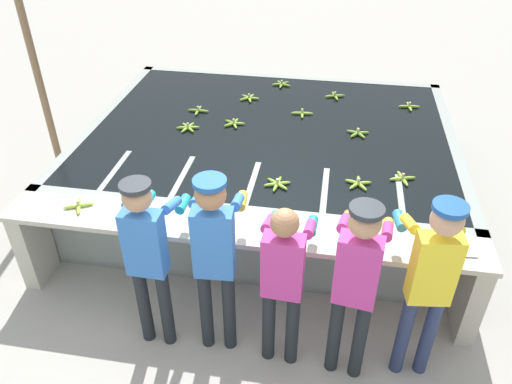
# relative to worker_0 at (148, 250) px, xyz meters

# --- Properties ---
(ground_plane) EXTENTS (80.00, 80.00, 0.00)m
(ground_plane) POSITION_rel_worker_0_xyz_m (0.62, 0.32, -1.04)
(ground_plane) COLOR #A3A099
(ground_plane) RESTS_ON ground
(wash_tank) EXTENTS (4.39, 3.47, 0.92)m
(wash_tank) POSITION_rel_worker_0_xyz_m (0.62, 2.49, -0.58)
(wash_tank) COLOR gray
(wash_tank) RESTS_ON ground
(work_ledge) EXTENTS (4.39, 0.45, 0.92)m
(work_ledge) POSITION_rel_worker_0_xyz_m (0.62, 0.55, -0.39)
(work_ledge) COLOR #B7B2A3
(work_ledge) RESTS_ON ground
(worker_0) EXTENTS (0.41, 0.72, 1.70)m
(worker_0) POSITION_rel_worker_0_xyz_m (0.00, 0.00, 0.00)
(worker_0) COLOR #1E2328
(worker_0) RESTS_ON ground
(worker_1) EXTENTS (0.44, 0.74, 1.77)m
(worker_1) POSITION_rel_worker_0_xyz_m (0.55, 0.03, 0.05)
(worker_1) COLOR #1E2328
(worker_1) RESTS_ON ground
(worker_2) EXTENTS (0.42, 0.72, 1.60)m
(worker_2) POSITION_rel_worker_0_xyz_m (1.10, -0.01, -0.08)
(worker_2) COLOR #1E2328
(worker_2) RESTS_ON ground
(worker_3) EXTENTS (0.47, 0.74, 1.72)m
(worker_3) POSITION_rel_worker_0_xyz_m (1.65, -0.06, 0.02)
(worker_3) COLOR #1E2328
(worker_3) RESTS_ON ground
(worker_4) EXTENTS (0.46, 0.74, 1.74)m
(worker_4) POSITION_rel_worker_0_xyz_m (2.20, 0.05, 0.03)
(worker_4) COLOR navy
(worker_4) RESTS_ON ground
(banana_bunch_floating_0) EXTENTS (0.28, 0.28, 0.08)m
(banana_bunch_floating_0) POSITION_rel_worker_0_xyz_m (1.37, 3.56, -0.10)
(banana_bunch_floating_0) COLOR #7FAD33
(banana_bunch_floating_0) RESTS_ON wash_tank
(banana_bunch_floating_1) EXTENTS (0.27, 0.28, 0.08)m
(banana_bunch_floating_1) POSITION_rel_worker_0_xyz_m (0.88, 1.29, -0.10)
(banana_bunch_floating_1) COLOR #7FAD33
(banana_bunch_floating_1) RESTS_ON wash_tank
(banana_bunch_floating_2) EXTENTS (0.28, 0.28, 0.08)m
(banana_bunch_floating_2) POSITION_rel_worker_0_xyz_m (-0.35, 2.80, -0.10)
(banana_bunch_floating_2) COLOR #75A333
(banana_bunch_floating_2) RESTS_ON wash_tank
(banana_bunch_floating_3) EXTENTS (0.28, 0.28, 0.08)m
(banana_bunch_floating_3) POSITION_rel_worker_0_xyz_m (0.98, 2.95, -0.10)
(banana_bunch_floating_3) COLOR #93BC3D
(banana_bunch_floating_3) RESTS_ON wash_tank
(banana_bunch_floating_4) EXTENTS (0.26, 0.28, 0.08)m
(banana_bunch_floating_4) POSITION_rel_worker_0_xyz_m (0.23, 3.30, -0.10)
(banana_bunch_floating_4) COLOR #8CB738
(banana_bunch_floating_4) RESTS_ON wash_tank
(banana_bunch_floating_5) EXTENTS (0.28, 0.26, 0.08)m
(banana_bunch_floating_5) POSITION_rel_worker_0_xyz_m (1.67, 2.52, -0.10)
(banana_bunch_floating_5) COLOR #75A333
(banana_bunch_floating_5) RESTS_ON wash_tank
(banana_bunch_floating_6) EXTENTS (0.28, 0.27, 0.08)m
(banana_bunch_floating_6) POSITION_rel_worker_0_xyz_m (0.60, 3.85, -0.10)
(banana_bunch_floating_6) COLOR #75A333
(banana_bunch_floating_6) RESTS_ON wash_tank
(banana_bunch_floating_7) EXTENTS (0.28, 0.26, 0.08)m
(banana_bunch_floating_7) POSITION_rel_worker_0_xyz_m (1.68, 1.43, -0.10)
(banana_bunch_floating_7) COLOR #8CB738
(banana_bunch_floating_7) RESTS_ON wash_tank
(banana_bunch_floating_8) EXTENTS (0.28, 0.28, 0.08)m
(banana_bunch_floating_8) POSITION_rel_worker_0_xyz_m (2.33, 3.39, -0.10)
(banana_bunch_floating_8) COLOR #8CB738
(banana_bunch_floating_8) RESTS_ON wash_tank
(banana_bunch_floating_9) EXTENTS (0.28, 0.28, 0.08)m
(banana_bunch_floating_9) POSITION_rel_worker_0_xyz_m (2.12, 1.60, -0.10)
(banana_bunch_floating_9) COLOR #8CB738
(banana_bunch_floating_9) RESTS_ON wash_tank
(banana_bunch_floating_10) EXTENTS (0.28, 0.28, 0.08)m
(banana_bunch_floating_10) POSITION_rel_worker_0_xyz_m (-0.34, 2.32, -0.10)
(banana_bunch_floating_10) COLOR #7FAD33
(banana_bunch_floating_10) RESTS_ON wash_tank
(banana_bunch_floating_11) EXTENTS (0.27, 0.28, 0.08)m
(banana_bunch_floating_11) POSITION_rel_worker_0_xyz_m (0.18, 2.52, -0.10)
(banana_bunch_floating_11) COLOR #7FAD33
(banana_bunch_floating_11) RESTS_ON wash_tank
(banana_bunch_ledge_0) EXTENTS (0.27, 0.27, 0.08)m
(banana_bunch_ledge_0) POSITION_rel_worker_0_xyz_m (-0.91, 0.60, -0.10)
(banana_bunch_ledge_0) COLOR #9EC642
(banana_bunch_ledge_0) RESTS_ON work_ledge
(knife_0) EXTENTS (0.35, 0.07, 0.02)m
(knife_0) POSITION_rel_worker_0_xyz_m (2.42, 0.48, -0.11)
(knife_0) COLOR silver
(knife_0) RESTS_ON work_ledge
(knife_1) EXTENTS (0.31, 0.21, 0.02)m
(knife_1) POSITION_rel_worker_0_xyz_m (0.32, 0.57, -0.11)
(knife_1) COLOR silver
(knife_1) RESTS_ON work_ledge
(support_post_left) EXTENTS (0.09, 0.09, 3.20)m
(support_post_left) POSITION_rel_worker_0_xyz_m (-2.18, 2.36, 0.56)
(support_post_left) COLOR #846647
(support_post_left) RESTS_ON ground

